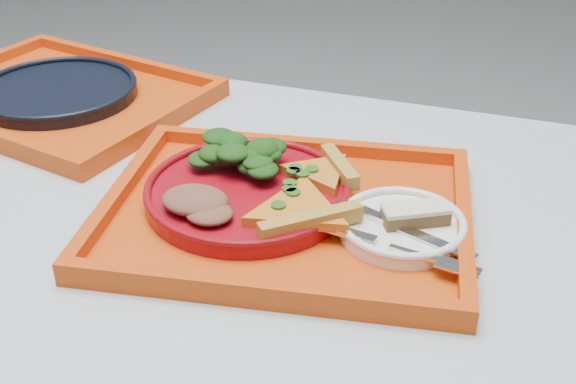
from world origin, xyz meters
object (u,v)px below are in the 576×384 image
object	(u,v)px
tray_main	(286,216)
tray_far	(59,100)
dinner_plate	(248,194)
dessert_bar	(415,215)
navy_plate	(58,92)

from	to	relation	value
tray_main	tray_far	world-z (taller)	same
dinner_plate	dessert_bar	xyz separation A→B (m)	(0.21, -0.00, 0.02)
dinner_plate	navy_plate	size ratio (longest dim) A/B	1.00
navy_plate	dessert_bar	bearing A→B (deg)	-18.08
tray_main	dinner_plate	xyz separation A→B (m)	(-0.05, 0.01, 0.02)
navy_plate	dessert_bar	world-z (taller)	dessert_bar
tray_far	navy_plate	xyz separation A→B (m)	(-0.00, 0.00, 0.01)
tray_main	dinner_plate	size ratio (longest dim) A/B	1.73
tray_far	dessert_bar	world-z (taller)	dessert_bar
tray_main	navy_plate	size ratio (longest dim) A/B	1.73
tray_main	tray_far	distance (m)	0.52
tray_far	dessert_bar	distance (m)	0.67
tray_main	dinner_plate	bearing A→B (deg)	160.93
tray_far	navy_plate	bearing A→B (deg)	-167.90
dinner_plate	tray_far	bearing A→B (deg)	154.11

